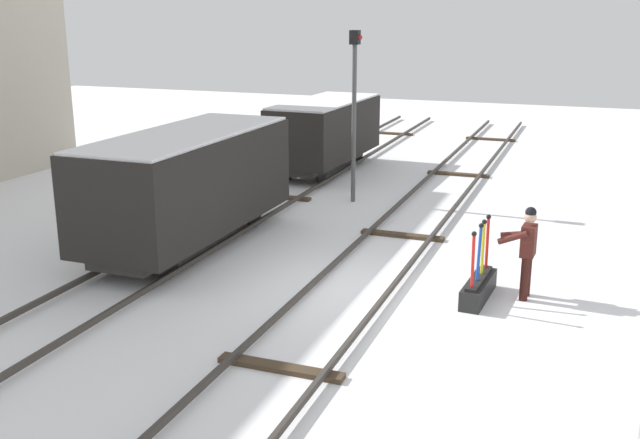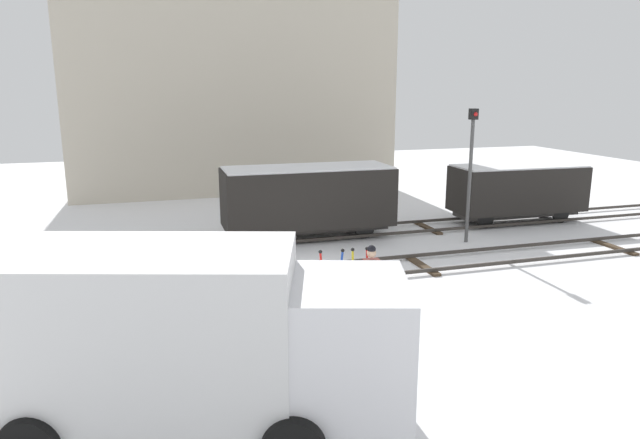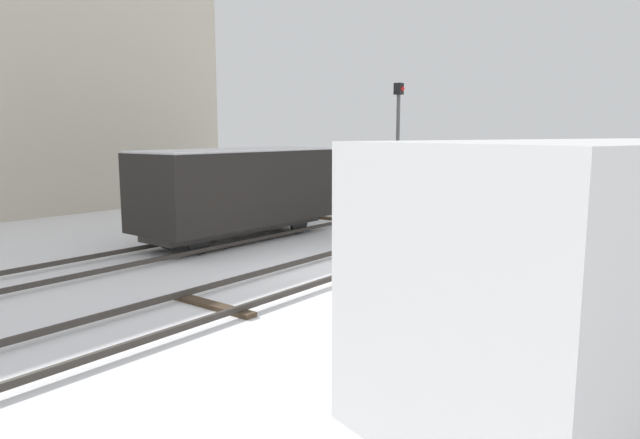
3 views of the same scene
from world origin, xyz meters
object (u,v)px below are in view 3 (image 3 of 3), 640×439
rail_worker (477,238)px  freight_car_back_track (396,176)px  switch_lever_frame (432,271)px  signal_post (398,141)px  freight_car_mid_siding (237,189)px

rail_worker → freight_car_back_track: bearing=42.1°
switch_lever_frame → rail_worker: size_ratio=0.90×
signal_post → freight_car_back_track: (3.45, 2.09, -1.41)m
signal_post → freight_car_mid_siding: size_ratio=0.77×
signal_post → switch_lever_frame: bearing=-143.9°
signal_post → freight_car_back_track: bearing=31.2°
switch_lever_frame → rail_worker: bearing=-62.1°
switch_lever_frame → freight_car_mid_siding: bearing=86.2°
rail_worker → freight_car_back_track: (9.07, 7.19, 0.36)m
rail_worker → freight_car_back_track: size_ratio=0.33×
signal_post → freight_car_back_track: signal_post is taller
freight_car_back_track → freight_car_mid_siding: bearing=-178.1°
switch_lever_frame → freight_car_back_track: size_ratio=0.30×
rail_worker → signal_post: 7.79m
switch_lever_frame → signal_post: bearing=39.8°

